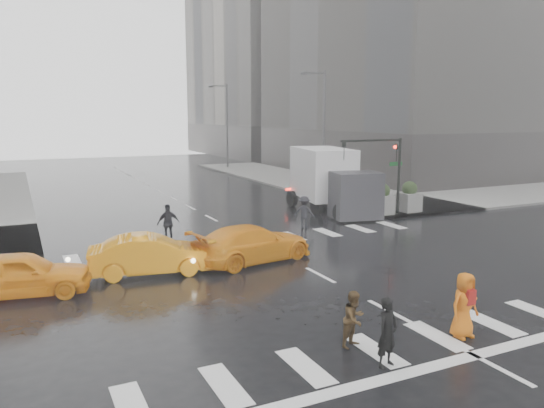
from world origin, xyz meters
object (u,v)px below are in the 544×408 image
taxi_mid (151,255)px  box_truck (331,179)px  traffic_signal_pole (385,161)px  pedestrian_orange (464,305)px  taxi_front (21,274)px  pedestrian_brown (354,319)px

taxi_mid → box_truck: (12.64, 7.88, 1.28)m
traffic_signal_pole → pedestrian_orange: traffic_signal_pole is taller
taxi_mid → box_truck: box_truck is taller
traffic_signal_pole → taxi_front: bearing=-163.1°
traffic_signal_pole → box_truck: size_ratio=0.63×
traffic_signal_pole → taxi_mid: 15.63m
taxi_front → pedestrian_orange: bearing=-119.1°
taxi_front → taxi_mid: 4.38m
traffic_signal_pole → taxi_front: (-18.88, -5.74, -2.48)m
box_truck → taxi_front: bearing=-142.2°
pedestrian_orange → taxi_front: (-10.45, 8.61, -0.15)m
traffic_signal_pole → taxi_front: 19.89m
pedestrian_orange → box_truck: 18.27m
taxi_front → taxi_mid: bearing=-72.5°
traffic_signal_pole → pedestrian_brown: traffic_signal_pole is taller
traffic_signal_pole → box_truck: (-1.89, 2.68, -1.19)m
pedestrian_brown → pedestrian_orange: 3.03m
traffic_signal_pole → pedestrian_orange: 16.80m
pedestrian_orange → box_truck: bearing=65.9°
pedestrian_brown → pedestrian_orange: (2.93, -0.77, 0.16)m
pedestrian_brown → pedestrian_orange: pedestrian_orange is taller
taxi_mid → pedestrian_orange: bearing=-136.8°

